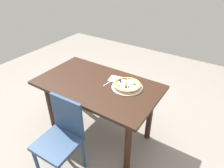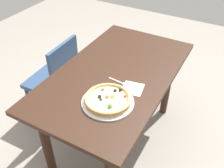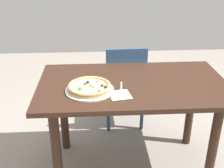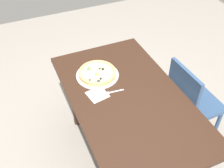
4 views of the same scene
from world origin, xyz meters
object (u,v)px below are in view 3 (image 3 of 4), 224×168
at_px(chair_near, 124,83).
at_px(fork, 121,88).
at_px(napkin, 120,95).
at_px(pizza, 90,87).
at_px(dining_table, 133,97).
at_px(plate, 90,90).

xyz_separation_m(chair_near, fork, (0.10, 0.71, 0.30)).
bearing_deg(napkin, pizza, -21.09).
bearing_deg(pizza, dining_table, -160.10).
bearing_deg(napkin, chair_near, -98.19).
height_order(dining_table, fork, fork).
relative_size(chair_near, pizza, 2.88).
bearing_deg(napkin, plate, -21.06).
distance_m(fork, napkin, 0.11).
xyz_separation_m(dining_table, fork, (0.10, 0.09, 0.12)).
height_order(pizza, napkin, pizza).
bearing_deg(chair_near, napkin, -100.12).
xyz_separation_m(plate, napkin, (-0.21, 0.08, -0.00)).
bearing_deg(chair_near, pizza, -115.74).
bearing_deg(plate, napkin, 158.94).
height_order(chair_near, plate, chair_near).
xyz_separation_m(fork, napkin, (0.02, 0.11, -0.00)).
relative_size(dining_table, pizza, 4.65).
relative_size(plate, fork, 2.08).
height_order(plate, pizza, pizza).
height_order(chair_near, fork, chair_near).
bearing_deg(fork, napkin, -4.76).
bearing_deg(pizza, plate, -10.97).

